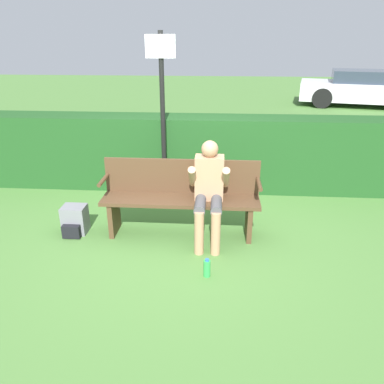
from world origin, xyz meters
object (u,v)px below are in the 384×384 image
at_px(park_bench, 181,196).
at_px(signpost, 162,106).
at_px(parked_car, 360,89).
at_px(backpack, 75,221).
at_px(water_bottle, 207,268).
at_px(person_seated, 209,188).

distance_m(park_bench, signpost, 1.50).
bearing_deg(park_bench, parked_car, 60.94).
distance_m(backpack, signpost, 2.02).
xyz_separation_m(backpack, water_bottle, (1.71, -0.82, -0.08)).
height_order(park_bench, water_bottle, park_bench).
height_order(backpack, signpost, signpost).
relative_size(backpack, parked_car, 0.08).
bearing_deg(water_bottle, signpost, 109.36).
distance_m(park_bench, person_seated, 0.42).
bearing_deg(parked_car, water_bottle, -102.54).
distance_m(water_bottle, signpost, 2.57).
bearing_deg(backpack, person_seated, -1.04).
height_order(water_bottle, parked_car, parked_car).
bearing_deg(signpost, parked_car, 56.05).
bearing_deg(park_bench, backpack, -174.86).
height_order(park_bench, parked_car, parked_car).
xyz_separation_m(signpost, parked_car, (5.74, 8.53, -0.80)).
relative_size(signpost, parked_car, 0.56).
xyz_separation_m(park_bench, person_seated, (0.35, -0.15, 0.18)).
distance_m(person_seated, backpack, 1.78).
bearing_deg(backpack, parked_car, 55.52).
xyz_separation_m(person_seated, water_bottle, (0.01, -0.79, -0.58)).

